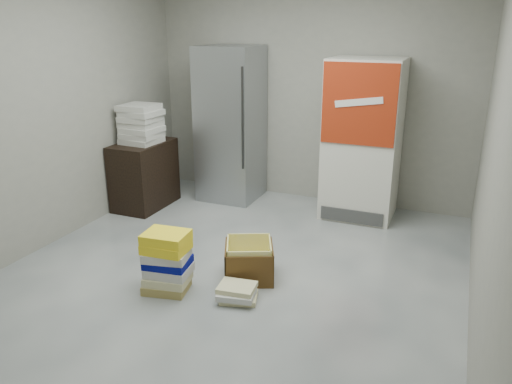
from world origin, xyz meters
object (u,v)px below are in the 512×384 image
Objects in this scene: wood_shelf at (144,175)px; phonebook_stack_main at (167,262)px; coke_cooler at (363,140)px; steel_fridge at (231,124)px; cardboard_box at (249,263)px.

wood_shelf is 1.51× the size of phonebook_stack_main.
steel_fridge is at bearing 179.82° from coke_cooler.
steel_fridge is 1.65m from coke_cooler.
cardboard_box is (0.54, 0.47, -0.12)m from phonebook_stack_main.
steel_fridge is at bearing 41.31° from wood_shelf.
steel_fridge reaches higher than phonebook_stack_main.
wood_shelf reaches higher than cardboard_box.
coke_cooler is at bearing 58.99° from phonebook_stack_main.
coke_cooler is at bearing 16.28° from wood_shelf.
cardboard_box is at bearing 34.81° from phonebook_stack_main.
wood_shelf is 2.15m from phonebook_stack_main.
coke_cooler is 2.14m from cardboard_box.
coke_cooler is (1.65, -0.01, -0.05)m from steel_fridge.
steel_fridge is 3.41× the size of cardboard_box.
cardboard_box is (-0.57, -1.91, -0.76)m from coke_cooler.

